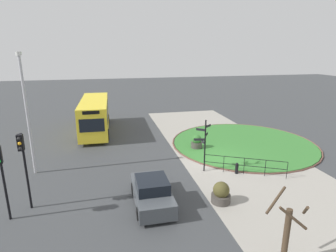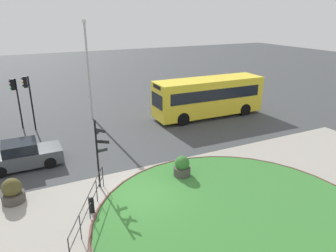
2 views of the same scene
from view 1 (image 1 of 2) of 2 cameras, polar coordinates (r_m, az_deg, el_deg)
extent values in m
plane|color=#3D3F42|center=(20.12, 10.34, -7.23)|extent=(120.00, 120.00, 0.00)
cube|color=#9E998E|center=(20.82, 14.72, -6.68)|extent=(32.00, 8.57, 0.02)
cylinder|color=#387A33|center=(24.21, 15.39, -3.43)|extent=(11.78, 11.78, 0.10)
torus|color=brown|center=(24.21, 15.39, -3.42)|extent=(12.09, 12.09, 0.11)
cylinder|color=black|center=(17.80, 7.70, -4.33)|extent=(0.09, 0.09, 3.39)
sphere|color=black|center=(17.29, 7.91, 1.11)|extent=(0.10, 0.10, 0.10)
cube|color=black|center=(17.64, 8.40, 0.02)|extent=(0.34, 0.44, 0.15)
cube|color=black|center=(17.55, 6.79, -0.76)|extent=(0.39, 0.48, 0.15)
cube|color=black|center=(17.88, 8.06, -1.75)|extent=(0.50, 0.36, 0.15)
cube|color=black|center=(17.60, 6.49, -2.82)|extent=(0.20, 0.68, 0.15)
cube|color=black|center=(17.96, 7.35, -3.35)|extent=(0.47, 0.08, 0.15)
cylinder|color=black|center=(18.36, 14.12, -8.72)|extent=(0.21, 0.21, 0.62)
sphere|color=black|center=(18.22, 14.19, -7.73)|extent=(0.20, 0.20, 0.20)
cube|color=black|center=(18.08, 15.70, -6.47)|extent=(2.38, 4.57, 0.03)
cube|color=black|center=(18.27, 15.58, -7.93)|extent=(2.38, 4.57, 0.03)
cylinder|color=black|center=(18.38, 7.50, -7.49)|extent=(0.04, 0.04, 1.11)
cylinder|color=black|center=(18.29, 11.52, -7.81)|extent=(0.04, 0.04, 1.11)
cylinder|color=black|center=(18.29, 15.57, -8.08)|extent=(0.04, 0.04, 1.11)
cylinder|color=black|center=(18.38, 19.60, -8.32)|extent=(0.04, 0.04, 1.11)
cylinder|color=black|center=(18.56, 23.58, -8.51)|extent=(0.04, 0.04, 1.11)
cube|color=yellow|center=(27.26, -15.00, 2.32)|extent=(9.11, 2.60, 2.84)
cube|color=black|center=(27.12, -12.47, 3.29)|extent=(7.98, 0.17, 0.88)
cube|color=black|center=(27.28, -17.63, 2.99)|extent=(7.98, 0.17, 0.88)
cube|color=black|center=(22.82, -15.59, 0.09)|extent=(0.06, 1.99, 1.10)
cube|color=black|center=(22.57, -15.78, 2.68)|extent=(0.05, 1.34, 0.28)
cylinder|color=black|center=(24.71, -12.56, -1.75)|extent=(1.01, 0.32, 1.00)
cylinder|color=black|center=(24.87, -17.70, -2.02)|extent=(1.01, 0.32, 1.00)
cylinder|color=black|center=(30.31, -12.47, 1.48)|extent=(1.01, 0.32, 1.00)
cylinder|color=black|center=(30.44, -16.66, 1.25)|extent=(1.01, 0.32, 1.00)
cube|color=#474C51|center=(14.54, -3.42, -14.01)|extent=(3.97, 1.80, 0.75)
cube|color=black|center=(14.09, -3.35, -12.00)|extent=(1.78, 1.57, 0.56)
cube|color=#EAEACC|center=(16.20, -6.52, -10.64)|extent=(0.02, 0.20, 0.12)
cube|color=#EAEACC|center=(16.33, -2.75, -10.32)|extent=(0.02, 0.20, 0.12)
cylinder|color=black|center=(15.63, -7.18, -12.83)|extent=(0.64, 0.22, 0.64)
cylinder|color=black|center=(15.84, -1.23, -12.29)|extent=(0.64, 0.22, 0.64)
cylinder|color=black|center=(13.53, -6.02, -17.71)|extent=(0.64, 0.22, 0.64)
cylinder|color=black|center=(13.77, 0.96, -16.97)|extent=(0.64, 0.22, 0.64)
cylinder|color=black|center=(15.20, -27.43, -8.50)|extent=(0.11, 0.11, 3.96)
cube|color=black|center=(14.48, -28.39, -3.05)|extent=(0.26, 0.26, 0.78)
sphere|color=black|center=(14.27, -28.66, -2.31)|extent=(0.16, 0.16, 0.16)
sphere|color=#F2A519|center=(14.34, -28.53, -3.24)|extent=(0.16, 0.16, 0.16)
sphere|color=black|center=(14.41, -28.41, -4.16)|extent=(0.16, 0.16, 0.16)
cylinder|color=black|center=(14.75, -30.94, -10.24)|extent=(0.11, 0.11, 3.72)
cylinder|color=#B7B7BC|center=(18.90, -27.19, 1.55)|extent=(0.16, 0.16, 7.40)
cylinder|color=silver|center=(18.46, -28.70, 13.11)|extent=(0.32, 0.32, 0.22)
cylinder|color=#47423D|center=(15.05, 10.94, -14.62)|extent=(1.01, 1.01, 0.45)
sphere|color=#4C4723|center=(14.80, 11.04, -12.93)|extent=(0.86, 0.86, 0.86)
cylinder|color=#47423D|center=(22.20, 5.96, -4.07)|extent=(0.89, 0.89, 0.55)
sphere|color=#33702D|center=(22.03, 6.00, -2.80)|extent=(0.75, 0.75, 0.75)
cylinder|color=#423323|center=(11.60, 23.38, -20.48)|extent=(0.22, 0.22, 2.29)
cylinder|color=#423323|center=(10.63, 24.62, -17.05)|extent=(0.47, 0.95, 0.81)
cylinder|color=#423323|center=(10.97, 26.75, -15.41)|extent=(0.90, 0.71, 0.87)
cylinder|color=#423323|center=(11.15, 21.57, -14.16)|extent=(0.59, 1.09, 0.78)
camera|label=2|loc=(23.32, 45.44, 11.98)|focal=33.52mm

